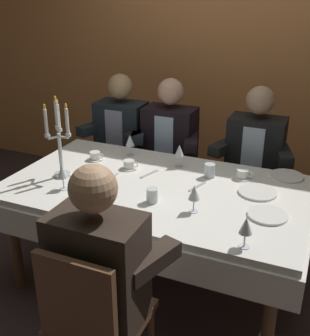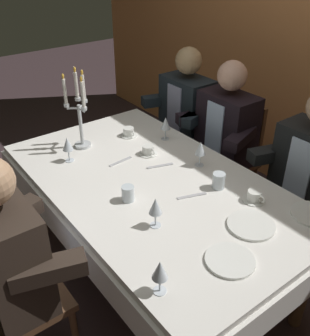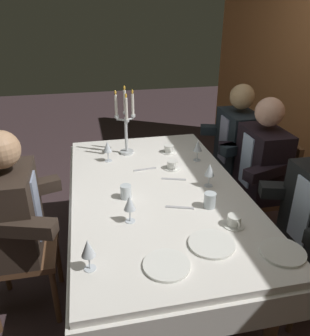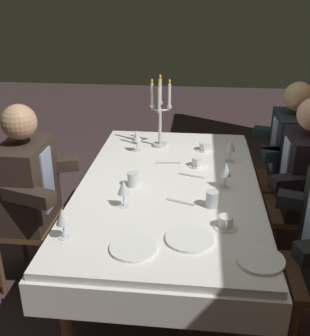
# 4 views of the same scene
# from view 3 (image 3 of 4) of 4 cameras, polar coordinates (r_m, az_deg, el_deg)

# --- Properties ---
(ground_plane) EXTENTS (12.00, 12.00, 0.00)m
(ground_plane) POSITION_cam_3_polar(r_m,az_deg,el_deg) (2.68, 0.33, -17.40)
(ground_plane) COLOR #392A2D
(dining_table) EXTENTS (1.94, 1.14, 0.74)m
(dining_table) POSITION_cam_3_polar(r_m,az_deg,el_deg) (2.30, 0.37, -6.08)
(dining_table) COLOR white
(dining_table) RESTS_ON ground_plane
(candelabra) EXTENTS (0.15, 0.17, 0.55)m
(candelabra) POSITION_cam_3_polar(r_m,az_deg,el_deg) (2.70, -4.92, 7.19)
(candelabra) COLOR silver
(candelabra) RESTS_ON dining_table
(dinner_plate_0) EXTENTS (0.22, 0.22, 0.01)m
(dinner_plate_0) POSITION_cam_3_polar(r_m,az_deg,el_deg) (1.64, 1.96, -15.91)
(dinner_plate_0) COLOR white
(dinner_plate_0) RESTS_ON dining_table
(dinner_plate_1) EXTENTS (0.24, 0.24, 0.01)m
(dinner_plate_1) POSITION_cam_3_polar(r_m,az_deg,el_deg) (1.78, 9.45, -12.39)
(dinner_plate_1) COLOR white
(dinner_plate_1) RESTS_ON dining_table
(dinner_plate_2) EXTENTS (0.22, 0.22, 0.01)m
(dinner_plate_2) POSITION_cam_3_polar(r_m,az_deg,el_deg) (1.82, 20.62, -13.05)
(dinner_plate_2) COLOR white
(dinner_plate_2) RESTS_ON dining_table
(wine_glass_0) EXTENTS (0.07, 0.07, 0.16)m
(wine_glass_0) POSITION_cam_3_polar(r_m,az_deg,el_deg) (2.62, 7.16, 3.58)
(wine_glass_0) COLOR silver
(wine_glass_0) RESTS_ON dining_table
(wine_glass_1) EXTENTS (0.07, 0.07, 0.16)m
(wine_glass_1) POSITION_cam_3_polar(r_m,az_deg,el_deg) (1.87, -4.28, -5.94)
(wine_glass_1) COLOR silver
(wine_glass_1) RESTS_ON dining_table
(wine_glass_2) EXTENTS (0.07, 0.07, 0.16)m
(wine_glass_2) POSITION_cam_3_polar(r_m,az_deg,el_deg) (1.59, -11.14, -13.15)
(wine_glass_2) COLOR silver
(wine_glass_2) RESTS_ON dining_table
(wine_glass_3) EXTENTS (0.07, 0.07, 0.16)m
(wine_glass_3) POSITION_cam_3_polar(r_m,az_deg,el_deg) (2.61, -7.95, 3.50)
(wine_glass_3) COLOR silver
(wine_glass_3) RESTS_ON dining_table
(wine_glass_4) EXTENTS (0.07, 0.07, 0.16)m
(wine_glass_4) POSITION_cam_3_polar(r_m,az_deg,el_deg) (2.25, 9.12, -0.42)
(wine_glass_4) COLOR silver
(wine_glass_4) RESTS_ON dining_table
(water_tumbler_0) EXTENTS (0.07, 0.07, 0.09)m
(water_tumbler_0) POSITION_cam_3_polar(r_m,az_deg,el_deg) (2.05, 9.16, -5.34)
(water_tumbler_0) COLOR silver
(water_tumbler_0) RESTS_ON dining_table
(water_tumbler_1) EXTENTS (0.07, 0.07, 0.09)m
(water_tumbler_1) POSITION_cam_3_polar(r_m,az_deg,el_deg) (2.13, -4.89, -3.98)
(water_tumbler_1) COLOR silver
(water_tumbler_1) RESTS_ON dining_table
(coffee_cup_0) EXTENTS (0.13, 0.12, 0.06)m
(coffee_cup_0) POSITION_cam_3_polar(r_m,az_deg,el_deg) (2.78, 2.33, 3.15)
(coffee_cup_0) COLOR white
(coffee_cup_0) RESTS_ON dining_table
(coffee_cup_1) EXTENTS (0.13, 0.12, 0.06)m
(coffee_cup_1) POSITION_cam_3_polar(r_m,az_deg,el_deg) (2.50, 2.92, 0.46)
(coffee_cup_1) COLOR white
(coffee_cup_1) RESTS_ON dining_table
(coffee_cup_2) EXTENTS (0.13, 0.12, 0.06)m
(coffee_cup_2) POSITION_cam_3_polar(r_m,az_deg,el_deg) (1.93, 13.10, -8.66)
(coffee_cup_2) COLOR white
(coffee_cup_2) RESTS_ON dining_table
(fork_0) EXTENTS (0.03, 0.17, 0.01)m
(fork_0) POSITION_cam_3_polar(r_m,az_deg,el_deg) (2.49, -1.67, -0.21)
(fork_0) COLOR #B7B7BC
(fork_0) RESTS_ON dining_table
(spoon_1) EXTENTS (0.07, 0.17, 0.01)m
(spoon_1) POSITION_cam_3_polar(r_m,az_deg,el_deg) (2.36, 3.15, -1.87)
(spoon_1) COLOR #B7B7BC
(spoon_1) RESTS_ON dining_table
(spoon_2) EXTENTS (0.07, 0.17, 0.01)m
(spoon_2) POSITION_cam_3_polar(r_m,az_deg,el_deg) (2.05, 4.17, -6.59)
(spoon_2) COLOR #B7B7BC
(spoon_2) RESTS_ON dining_table
(seated_diner_0) EXTENTS (0.63, 0.48, 1.24)m
(seated_diner_0) POSITION_cam_3_polar(r_m,az_deg,el_deg) (3.12, 13.70, 4.41)
(seated_diner_0) COLOR brown
(seated_diner_0) RESTS_ON ground_plane
(seated_diner_1) EXTENTS (0.63, 0.48, 1.24)m
(seated_diner_1) POSITION_cam_3_polar(r_m,az_deg,el_deg) (2.75, 17.57, 0.94)
(seated_diner_1) COLOR brown
(seated_diner_1) RESTS_ON ground_plane
(seated_diner_2) EXTENTS (0.63, 0.48, 1.24)m
(seated_diner_2) POSITION_cam_3_polar(r_m,az_deg,el_deg) (2.17, -22.68, -6.91)
(seated_diner_2) COLOR brown
(seated_diner_2) RESTS_ON ground_plane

